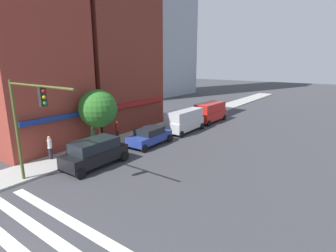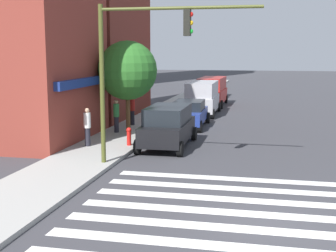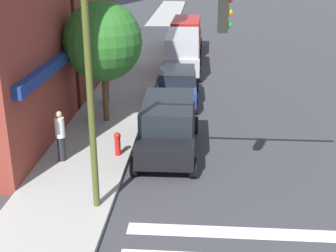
{
  "view_description": "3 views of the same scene",
  "coord_description": "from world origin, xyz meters",
  "px_view_note": "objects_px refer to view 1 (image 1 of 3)",
  "views": [
    {
      "loc": [
        -1.88,
        -9.7,
        7.21
      ],
      "look_at": [
        17.9,
        4.7,
        1.2
      ],
      "focal_mm": 28.0,
      "sensor_mm": 36.0,
      "label": 1
    },
    {
      "loc": [
        -12.08,
        0.14,
        4.48
      ],
      "look_at": [
        9.17,
        4.7,
        1.0
      ],
      "focal_mm": 50.0,
      "sensor_mm": 36.0,
      "label": 2
    },
    {
      "loc": [
        -6.33,
        3.57,
        6.9
      ],
      "look_at": [
        9.17,
        4.7,
        1.0
      ],
      "focal_mm": 50.0,
      "sensor_mm": 36.0,
      "label": 3
    }
  ],
  "objects_px": {
    "pedestrian_white_shirt": "(50,147)",
    "pedestrian_green_top": "(93,136)",
    "van_silver": "(184,120)",
    "fire_hydrant": "(72,156)",
    "van_red": "(210,112)",
    "pedestrian_red_jacket": "(117,130)",
    "sedan_blue": "(150,136)",
    "traffic_signal": "(27,115)",
    "suv_black": "(95,152)",
    "street_tree": "(98,109)"
  },
  "relations": [
    {
      "from": "pedestrian_green_top",
      "to": "traffic_signal",
      "type": "bearing_deg",
      "value": 17.04
    },
    {
      "from": "van_silver",
      "to": "pedestrian_green_top",
      "type": "distance_m",
      "value": 9.74
    },
    {
      "from": "suv_black",
      "to": "traffic_signal",
      "type": "bearing_deg",
      "value": 176.31
    },
    {
      "from": "pedestrian_red_jacket",
      "to": "fire_hydrant",
      "type": "distance_m",
      "value": 6.15
    },
    {
      "from": "traffic_signal",
      "to": "sedan_blue",
      "type": "relative_size",
      "value": 1.4
    },
    {
      "from": "van_red",
      "to": "pedestrian_white_shirt",
      "type": "relative_size",
      "value": 2.85
    },
    {
      "from": "pedestrian_white_shirt",
      "to": "traffic_signal",
      "type": "bearing_deg",
      "value": -91.46
    },
    {
      "from": "van_silver",
      "to": "sedan_blue",
      "type": "bearing_deg",
      "value": 179.15
    },
    {
      "from": "sedan_blue",
      "to": "van_red",
      "type": "relative_size",
      "value": 0.88
    },
    {
      "from": "sedan_blue",
      "to": "pedestrian_white_shirt",
      "type": "xyz_separation_m",
      "value": [
        -7.3,
        3.52,
        0.23
      ]
    },
    {
      "from": "pedestrian_red_jacket",
      "to": "pedestrian_white_shirt",
      "type": "bearing_deg",
      "value": 96.67
    },
    {
      "from": "suv_black",
      "to": "pedestrian_green_top",
      "type": "distance_m",
      "value": 4.2
    },
    {
      "from": "pedestrian_white_shirt",
      "to": "fire_hydrant",
      "type": "height_order",
      "value": "pedestrian_white_shirt"
    },
    {
      "from": "fire_hydrant",
      "to": "pedestrian_red_jacket",
      "type": "bearing_deg",
      "value": 14.95
    },
    {
      "from": "van_silver",
      "to": "pedestrian_red_jacket",
      "type": "distance_m",
      "value": 7.24
    },
    {
      "from": "traffic_signal",
      "to": "pedestrian_white_shirt",
      "type": "relative_size",
      "value": 3.52
    },
    {
      "from": "fire_hydrant",
      "to": "traffic_signal",
      "type": "bearing_deg",
      "value": -156.65
    },
    {
      "from": "sedan_blue",
      "to": "pedestrian_white_shirt",
      "type": "bearing_deg",
      "value": 152.61
    },
    {
      "from": "suv_black",
      "to": "pedestrian_green_top",
      "type": "height_order",
      "value": "suv_black"
    },
    {
      "from": "pedestrian_red_jacket",
      "to": "pedestrian_green_top",
      "type": "height_order",
      "value": "same"
    },
    {
      "from": "traffic_signal",
      "to": "sedan_blue",
      "type": "xyz_separation_m",
      "value": [
        10.17,
        -0.21,
        -3.51
      ]
    },
    {
      "from": "van_silver",
      "to": "van_red",
      "type": "xyz_separation_m",
      "value": [
        5.84,
        0.0,
        0.0
      ]
    },
    {
      "from": "suv_black",
      "to": "sedan_blue",
      "type": "xyz_separation_m",
      "value": [
        6.0,
        -0.0,
        -0.19
      ]
    },
    {
      "from": "pedestrian_red_jacket",
      "to": "fire_hydrant",
      "type": "bearing_deg",
      "value": 113.71
    },
    {
      "from": "van_silver",
      "to": "fire_hydrant",
      "type": "distance_m",
      "value": 12.5
    },
    {
      "from": "van_red",
      "to": "street_tree",
      "type": "distance_m",
      "value": 15.13
    },
    {
      "from": "suv_black",
      "to": "street_tree",
      "type": "distance_m",
      "value": 4.63
    },
    {
      "from": "van_silver",
      "to": "pedestrian_green_top",
      "type": "bearing_deg",
      "value": 158.85
    },
    {
      "from": "van_red",
      "to": "van_silver",
      "type": "bearing_deg",
      "value": -178.89
    },
    {
      "from": "pedestrian_green_top",
      "to": "fire_hydrant",
      "type": "height_order",
      "value": "pedestrian_green_top"
    },
    {
      "from": "pedestrian_red_jacket",
      "to": "fire_hydrant",
      "type": "xyz_separation_m",
      "value": [
        -5.92,
        -1.58,
        -0.46
      ]
    },
    {
      "from": "suv_black",
      "to": "pedestrian_green_top",
      "type": "bearing_deg",
      "value": 52.78
    },
    {
      "from": "sedan_blue",
      "to": "van_red",
      "type": "xyz_separation_m",
      "value": [
        11.47,
        -0.0,
        0.44
      ]
    },
    {
      "from": "traffic_signal",
      "to": "fire_hydrant",
      "type": "relative_size",
      "value": 7.4
    },
    {
      "from": "van_red",
      "to": "sedan_blue",
      "type": "bearing_deg",
      "value": -178.89
    },
    {
      "from": "traffic_signal",
      "to": "van_silver",
      "type": "bearing_deg",
      "value": -0.78
    },
    {
      "from": "suv_black",
      "to": "pedestrian_red_jacket",
      "type": "xyz_separation_m",
      "value": [
        5.18,
        3.28,
        0.04
      ]
    },
    {
      "from": "sedan_blue",
      "to": "pedestrian_green_top",
      "type": "xyz_separation_m",
      "value": [
        -3.5,
        3.38,
        0.23
      ]
    },
    {
      "from": "van_silver",
      "to": "pedestrian_red_jacket",
      "type": "bearing_deg",
      "value": 152.19
    },
    {
      "from": "sedan_blue",
      "to": "van_red",
      "type": "bearing_deg",
      "value": -1.67
    },
    {
      "from": "sedan_blue",
      "to": "van_red",
      "type": "distance_m",
      "value": 11.48
    },
    {
      "from": "pedestrian_white_shirt",
      "to": "pedestrian_green_top",
      "type": "bearing_deg",
      "value": 37.5
    },
    {
      "from": "suv_black",
      "to": "pedestrian_green_top",
      "type": "relative_size",
      "value": 2.67
    },
    {
      "from": "sedan_blue",
      "to": "fire_hydrant",
      "type": "distance_m",
      "value": 6.95
    },
    {
      "from": "van_red",
      "to": "pedestrian_green_top",
      "type": "relative_size",
      "value": 2.85
    },
    {
      "from": "suv_black",
      "to": "van_silver",
      "type": "relative_size",
      "value": 0.94
    },
    {
      "from": "van_silver",
      "to": "fire_hydrant",
      "type": "height_order",
      "value": "van_silver"
    },
    {
      "from": "van_red",
      "to": "fire_hydrant",
      "type": "bearing_deg",
      "value": 175.77
    },
    {
      "from": "traffic_signal",
      "to": "sedan_blue",
      "type": "bearing_deg",
      "value": -1.21
    },
    {
      "from": "van_silver",
      "to": "van_red",
      "type": "distance_m",
      "value": 5.84
    }
  ]
}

